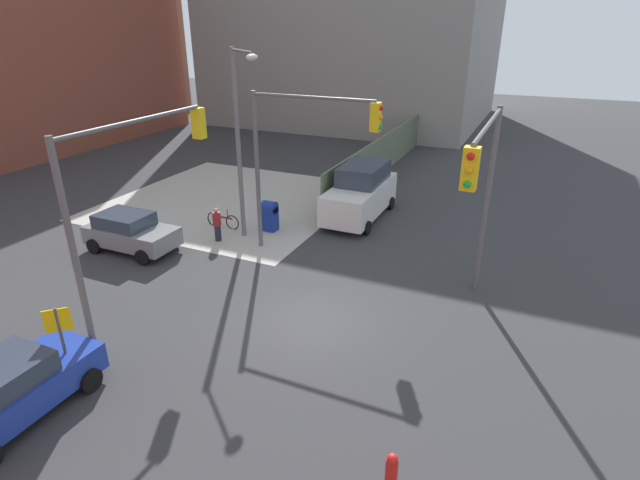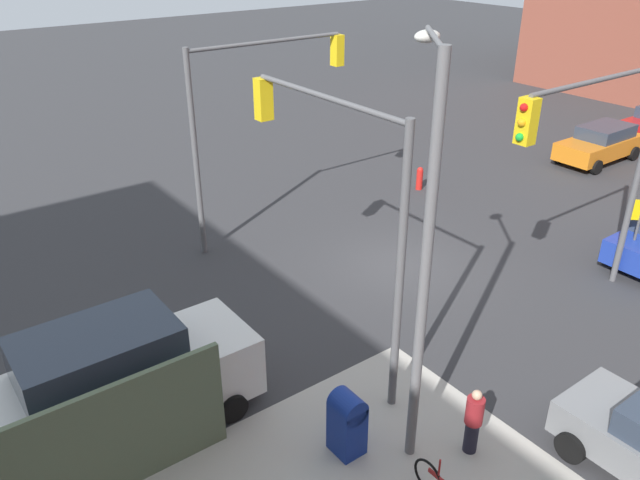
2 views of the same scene
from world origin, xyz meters
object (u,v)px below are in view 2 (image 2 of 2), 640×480
(traffic_signal_se_corner, at_px, (256,101))
(pedestrian_crossing, at_px, (473,420))
(fire_hydrant, at_px, (420,178))
(traffic_signal_ne_corner, at_px, (339,184))
(traffic_signal_nw_corner, at_px, (602,146))
(street_lamp_corner, at_px, (425,236))
(van_white_delivery, at_px, (121,382))
(hatchback_orange, at_px, (600,143))
(mailbox_blue, at_px, (347,421))

(traffic_signal_se_corner, relative_size, pedestrian_crossing, 4.23)
(fire_hydrant, bearing_deg, traffic_signal_ne_corner, 35.16)
(traffic_signal_nw_corner, distance_m, pedestrian_crossing, 7.77)
(street_lamp_corner, relative_size, van_white_delivery, 1.48)
(traffic_signal_ne_corner, distance_m, street_lamp_corner, 3.06)
(traffic_signal_se_corner, height_order, fire_hydrant, traffic_signal_se_corner)
(hatchback_orange, bearing_deg, fire_hydrant, -15.29)
(mailbox_blue, bearing_deg, van_white_delivery, -43.84)
(mailbox_blue, distance_m, van_white_delivery, 4.65)
(traffic_signal_nw_corner, distance_m, street_lamp_corner, 7.27)
(street_lamp_corner, relative_size, mailbox_blue, 5.59)
(mailbox_blue, distance_m, hatchback_orange, 21.18)
(mailbox_blue, bearing_deg, traffic_signal_ne_corner, -124.12)
(traffic_signal_se_corner, xyz_separation_m, fire_hydrant, (-7.28, 0.30, -4.16))
(traffic_signal_nw_corner, xyz_separation_m, traffic_signal_se_corner, (4.51, -9.00, -0.01))
(traffic_signal_ne_corner, distance_m, van_white_delivery, 6.08)
(mailbox_blue, relative_size, hatchback_orange, 0.32)
(traffic_signal_nw_corner, xyz_separation_m, pedestrian_crossing, (6.44, 2.00, -3.86))
(pedestrian_crossing, bearing_deg, van_white_delivery, -39.55)
(traffic_signal_nw_corner, height_order, mailbox_blue, traffic_signal_nw_corner)
(traffic_signal_se_corner, height_order, hatchback_orange, traffic_signal_se_corner)
(mailbox_blue, relative_size, van_white_delivery, 0.26)
(street_lamp_corner, relative_size, hatchback_orange, 1.82)
(mailbox_blue, distance_m, pedestrian_crossing, 2.50)
(traffic_signal_ne_corner, xyz_separation_m, hatchback_orange, (-18.36, -4.27, -3.77))
(mailbox_blue, bearing_deg, street_lamp_corner, 157.34)
(street_lamp_corner, bearing_deg, hatchback_orange, -158.82)
(traffic_signal_se_corner, height_order, traffic_signal_ne_corner, same)
(van_white_delivery, bearing_deg, mailbox_blue, 136.16)
(traffic_signal_ne_corner, relative_size, street_lamp_corner, 0.81)
(traffic_signal_nw_corner, distance_m, traffic_signal_ne_corner, 7.03)
(traffic_signal_se_corner, distance_m, pedestrian_crossing, 11.81)
(traffic_signal_se_corner, distance_m, van_white_delivery, 10.18)
(fire_hydrant, xyz_separation_m, van_white_delivery, (14.53, 6.00, 0.79))
(traffic_signal_ne_corner, xyz_separation_m, pedestrian_crossing, (-0.30, 4.01, -3.83))
(fire_hydrant, relative_size, hatchback_orange, 0.21)
(traffic_signal_ne_corner, xyz_separation_m, mailbox_blue, (1.70, 2.51, -3.86))
(street_lamp_corner, relative_size, pedestrian_crossing, 5.20)
(street_lamp_corner, bearing_deg, mailbox_blue, -22.66)
(traffic_signal_se_corner, xyz_separation_m, street_lamp_corner, (2.69, 10.02, 0.05))
(traffic_signal_ne_corner, height_order, street_lamp_corner, street_lamp_corner)
(fire_hydrant, bearing_deg, street_lamp_corner, 44.28)
(hatchback_orange, distance_m, pedestrian_crossing, 19.87)
(pedestrian_crossing, bearing_deg, fire_hydrant, -128.84)
(van_white_delivery, bearing_deg, street_lamp_corner, 140.87)
(traffic_signal_se_corner, xyz_separation_m, van_white_delivery, (7.26, 6.30, -3.37))
(traffic_signal_nw_corner, distance_m, mailbox_blue, 9.31)
(van_white_delivery, bearing_deg, traffic_signal_nw_corner, 167.08)
(pedestrian_crossing, bearing_deg, mailbox_blue, -35.02)
(traffic_signal_ne_corner, bearing_deg, hatchback_orange, -166.91)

